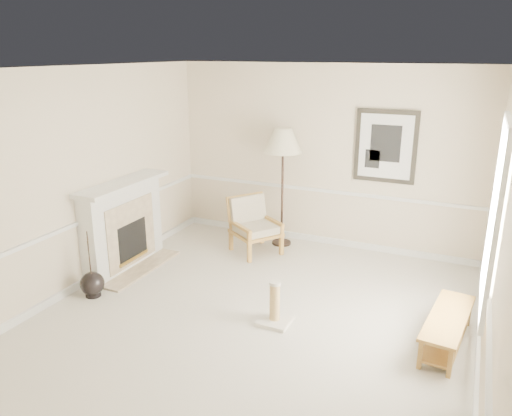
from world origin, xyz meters
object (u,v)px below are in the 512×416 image
Objects in this scene: bench at (447,326)px; scratching_post at (275,310)px; floor_vase at (92,284)px; armchair at (253,222)px; floor_lamp at (283,144)px.

scratching_post reaches higher than bench.
armchair is (1.25, 2.29, 0.31)m from floor_vase.
floor_lamp is (0.32, 0.45, 1.20)m from armchair.
floor_vase reaches higher than armchair.
scratching_post is (0.85, -2.39, -1.51)m from floor_lamp.
floor_lamp reaches higher than bench.
scratching_post is at bearing -170.25° from bench.
floor_vase is 2.45m from scratching_post.
floor_lamp reaches higher than scratching_post.
armchair reaches higher than scratching_post.
armchair is 0.50× the size of floor_lamp.
bench is at bearing 8.96° from floor_vase.
floor_lamp is 1.50× the size of bench.
floor_lamp is at bearing 142.86° from bench.
floor_lamp is 2.95m from scratching_post.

